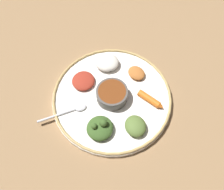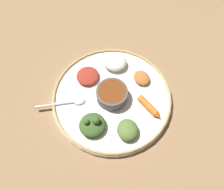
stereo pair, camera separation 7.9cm
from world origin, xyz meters
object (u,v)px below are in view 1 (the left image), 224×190
greens_pile (100,128)px  carrot_near_spoon (151,100)px  spoon (70,111)px  center_bowl (112,94)px

greens_pile → carrot_near_spoon: size_ratio=1.01×
spoon → carrot_near_spoon: (-0.14, 0.19, 0.01)m
carrot_near_spoon → greens_pile: bearing=-31.1°
center_bowl → greens_pile: bearing=9.6°
spoon → carrot_near_spoon: 0.23m
greens_pile → carrot_near_spoon: greens_pile is taller
spoon → greens_pile: (0.01, 0.10, 0.01)m
greens_pile → carrot_near_spoon: (-0.15, 0.09, -0.01)m
center_bowl → spoon: 0.13m
spoon → carrot_near_spoon: carrot_near_spoon is taller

